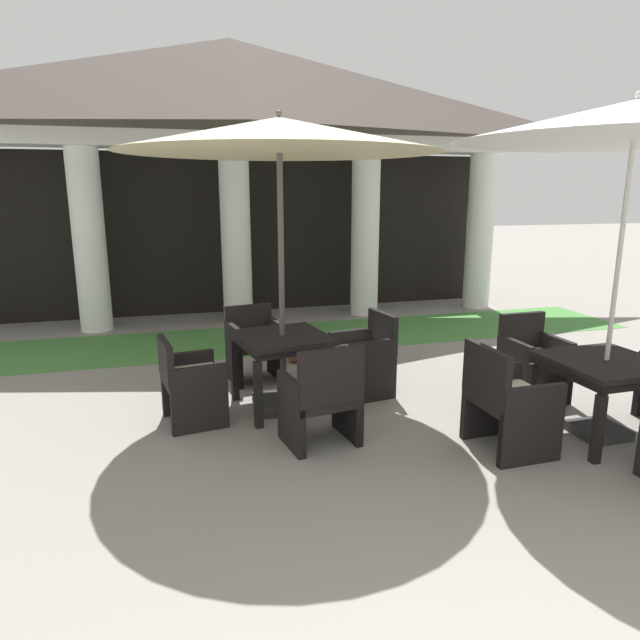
% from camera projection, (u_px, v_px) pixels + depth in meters
% --- Properties ---
extents(background_pavilion, '(10.05, 2.55, 4.35)m').
position_uv_depth(background_pavilion, '(231.00, 116.00, 8.68)').
color(background_pavilion, white).
rests_on(background_pavilion, ground).
extents(lawn_strip, '(11.85, 1.70, 0.01)m').
position_uv_depth(lawn_strip, '(250.00, 340.00, 8.16)').
color(lawn_strip, '#47843D').
rests_on(lawn_strip, ground).
extents(patio_table_near_foreground, '(0.97, 0.97, 0.75)m').
position_uv_depth(patio_table_near_foreground, '(283.00, 346.00, 5.52)').
color(patio_table_near_foreground, black).
rests_on(patio_table_near_foreground, ground).
extents(patio_umbrella_near_foreground, '(2.97, 2.97, 2.84)m').
position_uv_depth(patio_umbrella_near_foreground, '(279.00, 138.00, 5.08)').
color(patio_umbrella_near_foreground, '#2D2D2D').
rests_on(patio_umbrella_near_foreground, ground).
extents(patio_chair_near_foreground_west, '(0.60, 0.63, 0.82)m').
position_uv_depth(patio_chair_near_foreground_west, '(190.00, 382.00, 5.21)').
color(patio_chair_near_foreground_west, black).
rests_on(patio_chair_near_foreground_west, ground).
extents(patio_chair_near_foreground_north, '(0.64, 0.58, 0.84)m').
position_uv_depth(patio_chair_near_foreground_north, '(254.00, 345.00, 6.40)').
color(patio_chair_near_foreground_north, black).
rests_on(patio_chair_near_foreground_north, ground).
extents(patio_chair_near_foreground_south, '(0.67, 0.59, 0.91)m').
position_uv_depth(patio_chair_near_foreground_south, '(322.00, 399.00, 4.75)').
color(patio_chair_near_foreground_south, black).
rests_on(patio_chair_near_foreground_south, ground).
extents(patio_chair_near_foreground_east, '(0.62, 0.63, 0.87)m').
position_uv_depth(patio_chair_near_foreground_east, '(365.00, 357.00, 5.95)').
color(patio_chair_near_foreground_east, black).
rests_on(patio_chair_near_foreground_east, ground).
extents(patio_table_mid_left, '(0.92, 0.92, 0.70)m').
position_uv_depth(patio_table_mid_left, '(605.00, 371.00, 4.87)').
color(patio_table_mid_left, black).
rests_on(patio_table_mid_left, ground).
extents(patio_umbrella_mid_left, '(2.85, 2.85, 2.89)m').
position_uv_depth(patio_umbrella_mid_left, '(636.00, 122.00, 4.41)').
color(patio_umbrella_mid_left, '#2D2D2D').
rests_on(patio_umbrella_mid_left, ground).
extents(patio_chair_mid_left_west, '(0.58, 0.64, 0.91)m').
position_uv_depth(patio_chair_mid_left_west, '(507.00, 402.00, 4.64)').
color(patio_chair_mid_left_west, black).
rests_on(patio_chair_mid_left_west, ground).
extents(patio_chair_mid_left_north, '(0.56, 0.57, 0.87)m').
position_uv_depth(patio_chair_mid_left_north, '(532.00, 361.00, 5.83)').
color(patio_chair_mid_left_north, black).
rests_on(patio_chair_mid_left_north, ground).
extents(terracotta_urn, '(0.25, 0.25, 0.43)m').
position_uv_depth(terracotta_urn, '(295.00, 349.00, 7.07)').
color(terracotta_urn, brown).
rests_on(terracotta_urn, ground).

